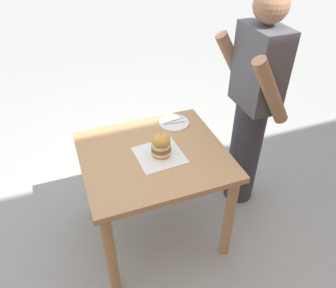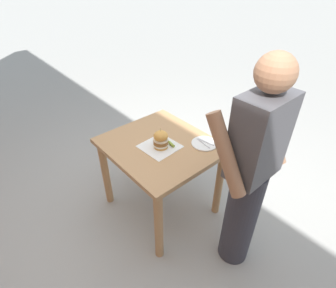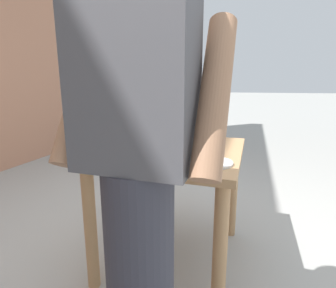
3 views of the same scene
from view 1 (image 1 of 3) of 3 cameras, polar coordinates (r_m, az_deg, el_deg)
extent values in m
plane|color=#9E9E99|center=(2.67, -2.08, -14.58)|extent=(80.00, 80.00, 0.00)
cube|color=tan|center=(2.13, -2.52, -2.06)|extent=(0.84, 0.93, 0.04)
cylinder|color=tan|center=(2.60, -13.36, -5.81)|extent=(0.07, 0.07, 0.73)
cylinder|color=tan|center=(2.12, -9.96, -18.46)|extent=(0.07, 0.07, 0.73)
cylinder|color=tan|center=(2.75, 3.35, -1.94)|extent=(0.07, 0.07, 0.73)
cylinder|color=tan|center=(2.30, 10.54, -12.59)|extent=(0.07, 0.07, 0.73)
cube|color=white|center=(2.10, -1.50, -1.91)|extent=(0.31, 0.31, 0.00)
cylinder|color=gold|center=(2.10, -1.20, -1.55)|extent=(0.12, 0.12, 0.02)
cylinder|color=silver|center=(2.09, -1.21, -1.17)|extent=(0.13, 0.13, 0.02)
cylinder|color=brown|center=(2.07, -1.22, -0.65)|extent=(0.13, 0.13, 0.03)
cylinder|color=silver|center=(2.06, -1.23, -0.13)|extent=(0.12, 0.12, 0.02)
ellipsoid|color=gold|center=(2.04, -1.24, 0.61)|extent=(0.12, 0.12, 0.08)
cylinder|color=#D1B77F|center=(2.01, -1.26, 1.75)|extent=(0.00, 0.00, 0.05)
cylinder|color=#8EA83D|center=(2.17, -0.91, -0.03)|extent=(0.04, 0.08, 0.02)
cylinder|color=white|center=(2.39, 1.04, 3.71)|extent=(0.22, 0.22, 0.01)
cylinder|color=silver|center=(2.40, 0.91, 4.09)|extent=(0.04, 0.17, 0.01)
cylinder|color=silver|center=(2.38, 1.17, 3.72)|extent=(0.03, 0.17, 0.01)
cylinder|color=#33333D|center=(2.69, 13.16, -1.61)|extent=(0.24, 0.24, 0.90)
cube|color=#4C4C51|center=(2.32, 15.70, 12.60)|extent=(0.36, 0.22, 0.56)
sphere|color=#9E7051|center=(2.19, 17.55, 22.09)|extent=(0.22, 0.22, 0.22)
cylinder|color=#9E7051|center=(2.48, 11.39, 13.61)|extent=(0.09, 0.34, 0.50)
cylinder|color=#9E7051|center=(2.14, 17.48, 8.66)|extent=(0.09, 0.34, 0.50)
camera|label=2|loc=(1.96, 61.90, 18.21)|focal=28.00mm
camera|label=3|loc=(3.02, 24.06, 16.09)|focal=28.00mm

